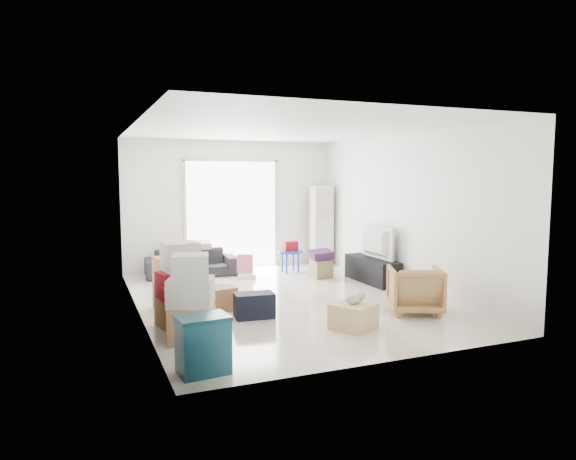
# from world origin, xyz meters

# --- Properties ---
(room_shell) EXTENTS (4.98, 6.48, 3.18)m
(room_shell) POSITION_xyz_m (0.00, 0.00, 1.35)
(room_shell) COLOR white
(room_shell) RESTS_ON ground
(sliding_door) EXTENTS (2.10, 0.04, 2.33)m
(sliding_door) POSITION_xyz_m (0.00, 2.98, 1.24)
(sliding_door) COLOR white
(sliding_door) RESTS_ON room_shell
(ac_tower) EXTENTS (0.45, 0.30, 1.75)m
(ac_tower) POSITION_xyz_m (1.95, 2.65, 0.88)
(ac_tower) COLOR silver
(ac_tower) RESTS_ON room_shell
(tv_console) EXTENTS (0.41, 1.36, 0.45)m
(tv_console) POSITION_xyz_m (2.00, 0.60, 0.23)
(tv_console) COLOR black
(tv_console) RESTS_ON room_shell
(television) EXTENTS (0.60, 1.04, 0.14)m
(television) POSITION_xyz_m (2.00, 0.60, 0.52)
(television) COLOR black
(television) RESTS_ON tv_console
(sofa) EXTENTS (1.80, 0.62, 0.69)m
(sofa) POSITION_xyz_m (-0.98, 2.50, 0.35)
(sofa) COLOR #26262B
(sofa) RESTS_ON room_shell
(pillow_left) EXTENTS (0.49, 0.44, 0.13)m
(pillow_left) POSITION_xyz_m (-1.22, 2.52, 0.76)
(pillow_left) COLOR #CF97A1
(pillow_left) RESTS_ON sofa
(pillow_right) EXTENTS (0.36, 0.29, 0.12)m
(pillow_right) POSITION_xyz_m (-0.77, 2.51, 0.76)
(pillow_right) COLOR #CF97A1
(pillow_right) RESTS_ON sofa
(armchair) EXTENTS (0.94, 0.91, 0.74)m
(armchair) POSITION_xyz_m (1.45, -1.47, 0.37)
(armchair) COLOR #9F7C46
(armchair) RESTS_ON room_shell
(storage_bins) EXTENTS (0.55, 0.41, 0.59)m
(storage_bins) POSITION_xyz_m (-1.90, -2.57, 0.30)
(storage_bins) COLOR navy
(storage_bins) RESTS_ON room_shell
(box_stack_a) EXTENTS (0.65, 0.59, 1.05)m
(box_stack_a) POSITION_xyz_m (-1.80, -1.50, 0.47)
(box_stack_a) COLOR #9D6A47
(box_stack_a) RESTS_ON room_shell
(box_stack_b) EXTENTS (0.65, 0.65, 1.12)m
(box_stack_b) POSITION_xyz_m (-1.80, -0.87, 0.48)
(box_stack_b) COLOR #9D6A47
(box_stack_b) RESTS_ON room_shell
(box_stack_c) EXTENTS (0.53, 0.50, 0.78)m
(box_stack_c) POSITION_xyz_m (-1.77, 0.09, 0.38)
(box_stack_c) COLOR #9D6A47
(box_stack_c) RESTS_ON room_shell
(loose_box) EXTENTS (0.47, 0.47, 0.34)m
(loose_box) POSITION_xyz_m (-1.11, -0.22, 0.17)
(loose_box) COLOR #9D6A47
(loose_box) RESTS_ON room_shell
(duffel_bag) EXTENTS (0.58, 0.39, 0.35)m
(duffel_bag) POSITION_xyz_m (-0.78, -0.83, 0.17)
(duffel_bag) COLOR black
(duffel_bag) RESTS_ON room_shell
(ottoman) EXTENTS (0.36, 0.36, 0.35)m
(ottoman) POSITION_xyz_m (1.31, 1.35, 0.18)
(ottoman) COLOR #968357
(ottoman) RESTS_ON room_shell
(blanket) EXTENTS (0.43, 0.43, 0.14)m
(blanket) POSITION_xyz_m (1.31, 1.35, 0.42)
(blanket) COLOR #3B1B45
(blanket) RESTS_ON ottoman
(kids_table) EXTENTS (0.51, 0.51, 0.64)m
(kids_table) POSITION_xyz_m (0.97, 2.11, 0.46)
(kids_table) COLOR #1236B3
(kids_table) RESTS_ON room_shell
(toy_walker) EXTENTS (0.41, 0.39, 0.45)m
(toy_walker) POSITION_xyz_m (-0.03, 1.90, 0.13)
(toy_walker) COLOR silver
(toy_walker) RESTS_ON room_shell
(wood_crate) EXTENTS (0.67, 0.67, 0.33)m
(wood_crate) POSITION_xyz_m (0.25, -1.81, 0.16)
(wood_crate) COLOR #DCB97F
(wood_crate) RESTS_ON room_shell
(plush_bunny) EXTENTS (0.30, 0.17, 0.15)m
(plush_bunny) POSITION_xyz_m (0.28, -1.80, 0.40)
(plush_bunny) COLOR #B2ADA8
(plush_bunny) RESTS_ON wood_crate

